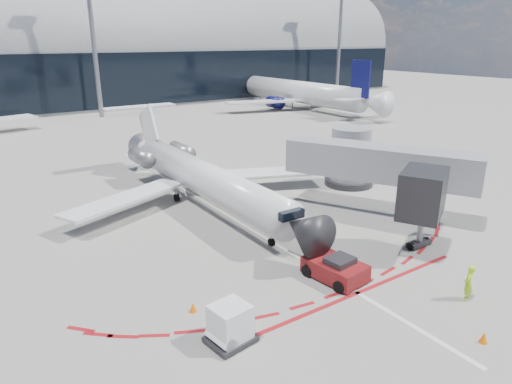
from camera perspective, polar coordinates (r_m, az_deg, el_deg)
ground at (r=31.10m, az=-2.81°, el=-3.38°), size 260.00×260.00×0.00m
apron_centerline at (r=32.71m, az=-4.63°, el=-2.28°), size 0.25×40.00×0.01m
apron_stop_bar at (r=23.03m, az=12.58°, el=-12.21°), size 14.00×0.25×0.01m
terminal_building at (r=90.98m, az=-25.49°, el=14.92°), size 150.00×24.15×24.00m
jet_bridge at (r=33.95m, az=14.14°, el=3.32°), size 10.03×15.20×4.90m
light_mast_centre at (r=75.40m, az=-19.75°, el=18.24°), size 0.70×0.70×25.00m
light_mast_east at (r=100.84m, az=10.42°, el=18.81°), size 0.70×0.70×25.00m
regional_jet at (r=33.82m, az=-7.18°, el=2.11°), size 20.50×25.28×6.33m
pushback_tug at (r=23.83m, az=9.87°, el=-9.39°), size 2.40×4.96×1.27m
ramp_worker at (r=23.71m, az=25.02°, el=-10.26°), size 0.75×0.61×1.77m
uld_container at (r=18.93m, az=-3.24°, el=-16.22°), size 1.98×1.75×1.68m
safety_cone_left at (r=21.23m, az=-7.88°, el=-14.07°), size 0.33×0.33×0.47m
safety_cone_right at (r=21.31m, az=26.60°, el=-15.94°), size 0.35×0.35×0.48m
bg_airliner_1 at (r=82.21m, az=5.45°, el=14.20°), size 33.64×35.62×10.88m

